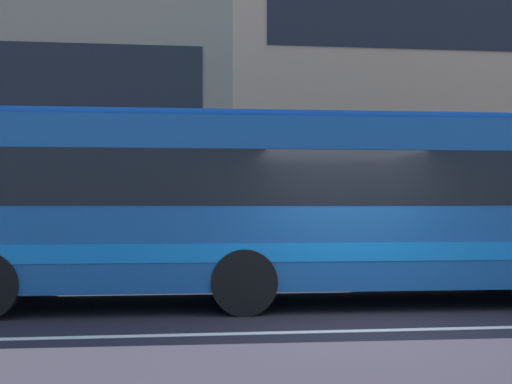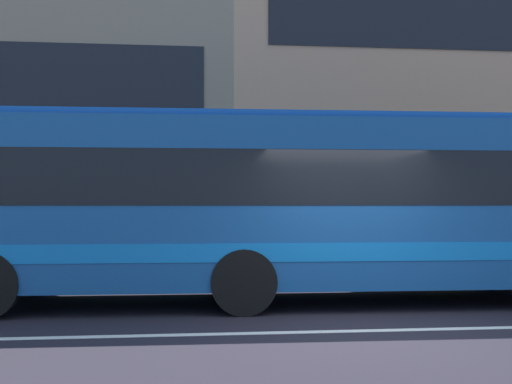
{
  "view_description": "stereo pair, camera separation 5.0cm",
  "coord_description": "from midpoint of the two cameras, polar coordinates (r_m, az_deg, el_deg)",
  "views": [
    {
      "loc": [
        -2.45,
        -8.11,
        1.7
      ],
      "look_at": [
        -1.29,
        2.22,
        1.87
      ],
      "focal_mm": 44.0,
      "sensor_mm": 36.0,
      "label": 1
    },
    {
      "loc": [
        -2.4,
        -8.11,
        1.7
      ],
      "look_at": [
        -1.29,
        2.22,
        1.87
      ],
      "focal_mm": 44.0,
      "sensor_mm": 36.0,
      "label": 2
    }
  ],
  "objects": [
    {
      "name": "ground_plane",
      "position": [
        8.63,
        10.29,
        -12.3
      ],
      "size": [
        160.0,
        160.0,
        0.0
      ],
      "primitive_type": "plane",
      "color": "black"
    },
    {
      "name": "hedge_row_far",
      "position": [
        15.0,
        9.82,
        -5.44
      ],
      "size": [
        19.48,
        1.1,
        1.04
      ],
      "primitive_type": "cube",
      "color": "#305626",
      "rests_on": "ground_plane"
    },
    {
      "name": "lane_centre_line",
      "position": [
        8.63,
        10.29,
        -12.28
      ],
      "size": [
        60.0,
        0.16,
        0.01
      ],
      "primitive_type": "cube",
      "color": "silver",
      "rests_on": "ground_plane"
    },
    {
      "name": "transit_bus",
      "position": [
        10.67,
        1.87,
        -0.81
      ],
      "size": [
        10.93,
        2.79,
        3.13
      ],
      "color": "#164C8D",
      "rests_on": "ground_plane"
    }
  ]
}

